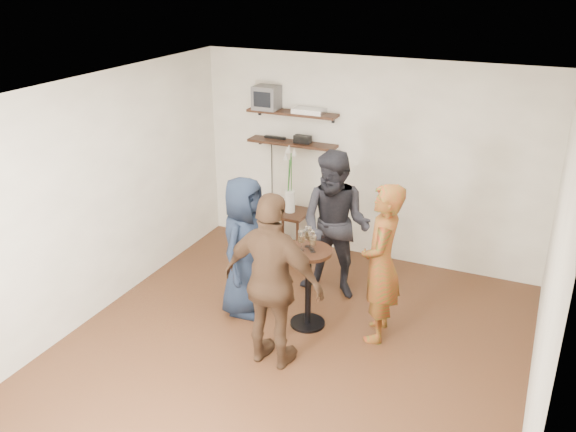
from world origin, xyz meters
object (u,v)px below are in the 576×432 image
Objects in this scene: crt_monitor at (267,97)px; person_navy at (244,246)px; drinks_table at (308,277)px; person_brown at (273,282)px; radio at (302,139)px; side_table at (290,218)px; person_plaid at (381,263)px; dvd_deck at (309,111)px; person_dark at (335,226)px.

person_navy is (0.59, -1.81, -1.23)m from crt_monitor.
crt_monitor reaches higher than drinks_table.
person_brown is (1.29, -2.55, -1.14)m from crt_monitor.
person_brown is (-0.05, -0.75, 0.30)m from drinks_table.
side_table is at bearing -108.72° from radio.
crt_monitor reaches higher than side_table.
dvd_deck is at bearing -147.27° from person_plaid.
dvd_deck is 0.23× the size of person_dark.
dvd_deck is at bearing 0.00° from radio.
person_navy reaches higher than side_table.
person_plaid is (1.49, -1.69, -1.06)m from dvd_deck.
dvd_deck is 1.82× the size of radio.
side_table is at bearing -126.27° from dvd_deck.
person_navy is 0.90× the size of person_brown.
person_navy is (-0.77, -0.75, -0.08)m from person_dark.
dvd_deck reaches higher than drinks_table.
person_navy is at bearing -134.05° from person_dark.
drinks_table is 0.81m from person_brown.
drinks_table is (1.34, -1.80, -1.44)m from crt_monitor.
dvd_deck reaches higher than person_dark.
dvd_deck is 2.36m from drinks_table.
dvd_deck reaches higher than side_table.
side_table is (0.42, -0.22, -1.53)m from crt_monitor.
person_brown is at bearing -51.30° from person_plaid.
crt_monitor is 0.18× the size of person_dark.
crt_monitor is at bearing 152.06° from side_table.
dvd_deck is at bearing 127.72° from person_dark.
person_plaid is at bearing -41.51° from side_table.
side_table is at bearing -140.19° from person_plaid.
person_plaid is (2.08, -1.69, -1.18)m from crt_monitor.
person_brown reaches higher than person_navy.
drinks_table is 0.52× the size of person_dark.
crt_monitor reaches higher than person_plaid.
side_table is (-0.16, -0.22, -1.41)m from dvd_deck.
dvd_deck is at bearing 53.73° from side_table.
person_dark is (-0.72, 0.64, 0.03)m from person_plaid.
drinks_table is (0.91, -1.58, 0.09)m from side_table.
crt_monitor reaches higher than person_navy.
radio reaches higher than drinks_table.
drinks_table is 0.78m from person_navy.
person_dark reaches higher than radio.
side_table is at bearing -27.94° from crt_monitor.
person_plaid is at bearing -46.94° from radio.
person_navy is 1.02m from person_brown.
radio is 0.13× the size of person_dark.
person_brown is (0.86, -2.32, 0.39)m from side_table.
person_plaid is 1.49m from person_navy.
person_dark reaches higher than person_plaid.
crt_monitor is at bearing 17.72° from person_navy.
person_dark is (0.02, 0.75, 0.29)m from drinks_table.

